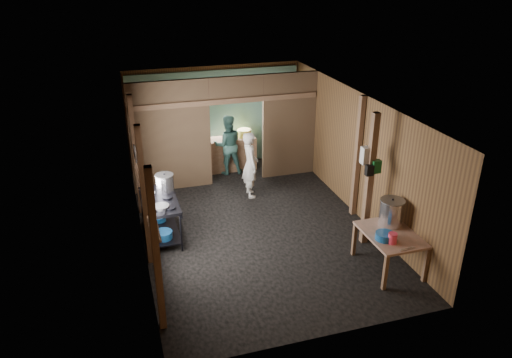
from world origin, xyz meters
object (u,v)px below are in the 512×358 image
object	(u,v)px
stove_pot_large	(165,183)
stock_pot	(391,213)
pink_bucket	(392,238)
gas_range	(161,218)
cook	(250,165)
prep_table	(389,251)
yellow_tub	(244,133)

from	to	relation	value
stove_pot_large	stock_pot	bearing A→B (deg)	-32.00
pink_bucket	gas_range	bearing A→B (deg)	144.85
cook	prep_table	bearing A→B (deg)	-154.53
gas_range	prep_table	distance (m)	4.33
stove_pot_large	yellow_tub	world-z (taller)	stove_pot_large
pink_bucket	stock_pot	bearing A→B (deg)	62.20
stove_pot_large	yellow_tub	bearing A→B (deg)	47.54
stove_pot_large	pink_bucket	size ratio (longest dim) A/B	1.99
gas_range	stock_pot	distance (m)	4.35
prep_table	pink_bucket	bearing A→B (deg)	-118.26
prep_table	cook	distance (m)	3.85
stock_pot	pink_bucket	size ratio (longest dim) A/B	2.79
prep_table	stock_pot	xyz separation A→B (m)	(0.15, 0.29, 0.58)
prep_table	stock_pot	world-z (taller)	stock_pot
prep_table	yellow_tub	distance (m)	5.33
gas_range	cook	size ratio (longest dim) A/B	0.91
prep_table	pink_bucket	world-z (taller)	pink_bucket
stock_pot	pink_bucket	xyz separation A→B (m)	(-0.30, -0.57, -0.14)
prep_table	cook	world-z (taller)	cook
gas_range	stove_pot_large	distance (m)	0.70
prep_table	stove_pot_large	distance (m)	4.43
gas_range	prep_table	xyz separation A→B (m)	(3.71, -2.23, -0.06)
prep_table	pink_bucket	distance (m)	0.54
yellow_tub	stove_pot_large	bearing A→B (deg)	-132.46
gas_range	pink_bucket	xyz separation A→B (m)	(3.56, -2.51, 0.37)
prep_table	gas_range	bearing A→B (deg)	149.02
stock_pot	cook	distance (m)	3.63
stove_pot_large	yellow_tub	size ratio (longest dim) A/B	1.03
gas_range	yellow_tub	size ratio (longest dim) A/B	3.96
stove_pot_large	pink_bucket	xyz separation A→B (m)	(3.39, -2.87, -0.20)
prep_table	stove_pot_large	world-z (taller)	stove_pot_large
pink_bucket	prep_table	bearing A→B (deg)	61.74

